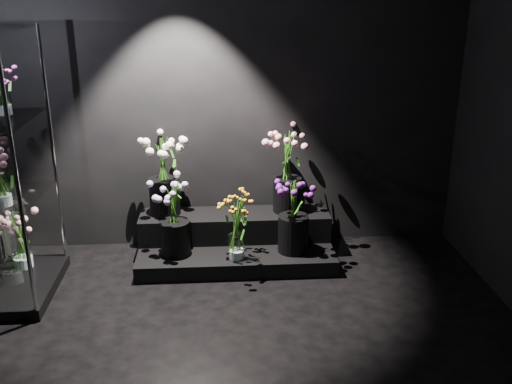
{
  "coord_description": "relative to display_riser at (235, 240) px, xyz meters",
  "views": [
    {
      "loc": [
        -0.14,
        -2.89,
        2.27
      ],
      "look_at": [
        0.14,
        1.2,
        0.77
      ],
      "focal_mm": 40.0,
      "sensor_mm": 36.0,
      "label": 1
    }
  ],
  "objects": [
    {
      "name": "bouquet_cream_roses",
      "position": [
        -0.61,
        0.14,
        0.61
      ],
      "size": [
        0.38,
        0.38,
        0.69
      ],
      "rotation": [
        0.0,
        0.0,
        -0.02
      ],
      "color": "black",
      "rests_on": "display_riser"
    },
    {
      "name": "bouquet_orange_bells",
      "position": [
        -0.0,
        -0.32,
        0.27
      ],
      "size": [
        0.26,
        0.26,
        0.56
      ],
      "rotation": [
        0.0,
        0.0,
        -0.04
      ],
      "color": "white",
      "rests_on": "display_riser"
    },
    {
      "name": "bouquet_case_base_pink",
      "position": [
        -1.74,
        -0.27,
        0.2
      ],
      "size": [
        0.36,
        0.36,
        0.5
      ],
      "rotation": [
        0.0,
        0.0,
        0.12
      ],
      "color": "white",
      "rests_on": "display_case"
    },
    {
      "name": "bouquet_case_magenta",
      "position": [
        -1.68,
        -0.33,
        1.4
      ],
      "size": [
        0.21,
        0.21,
        0.35
      ],
      "rotation": [
        0.0,
        0.0,
        0.03
      ],
      "color": "white",
      "rests_on": "display_case"
    },
    {
      "name": "floor",
      "position": [
        0.01,
        -1.67,
        -0.15
      ],
      "size": [
        4.0,
        4.0,
        0.0
      ],
      "primitive_type": "plane",
      "color": "black",
      "rests_on": "ground"
    },
    {
      "name": "bouquet_pink_roses",
      "position": [
        0.47,
        0.13,
        0.62
      ],
      "size": [
        0.35,
        0.35,
        0.72
      ],
      "rotation": [
        0.0,
        0.0,
        0.02
      ],
      "color": "black",
      "rests_on": "display_riser"
    },
    {
      "name": "bouquet_purple",
      "position": [
        0.48,
        -0.21,
        0.33
      ],
      "size": [
        0.38,
        0.38,
        0.62
      ],
      "rotation": [
        0.0,
        0.0,
        -0.22
      ],
      "color": "black",
      "rests_on": "display_riser"
    },
    {
      "name": "bouquet_lilac",
      "position": [
        -0.51,
        -0.2,
        0.35
      ],
      "size": [
        0.46,
        0.46,
        0.63
      ],
      "rotation": [
        0.0,
        0.0,
        -0.32
      ],
      "color": "black",
      "rests_on": "display_riser"
    },
    {
      "name": "display_riser",
      "position": [
        0.0,
        0.0,
        0.0
      ],
      "size": [
        1.67,
        0.74,
        0.37
      ],
      "color": "black",
      "rests_on": "floor"
    },
    {
      "name": "wall_back",
      "position": [
        0.01,
        0.33,
        1.25
      ],
      "size": [
        4.0,
        0.0,
        4.0
      ],
      "primitive_type": "plane",
      "rotation": [
        1.57,
        0.0,
        0.0
      ],
      "color": "black",
      "rests_on": "floor"
    },
    {
      "name": "display_case",
      "position": [
        -1.7,
        -0.5,
        0.85
      ],
      "size": [
        0.55,
        0.91,
        2.0
      ],
      "color": "black",
      "rests_on": "floor"
    }
  ]
}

